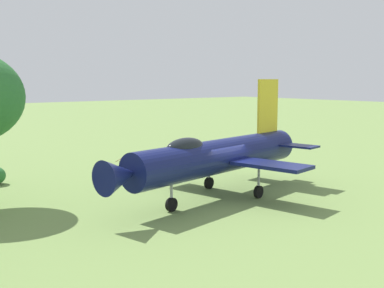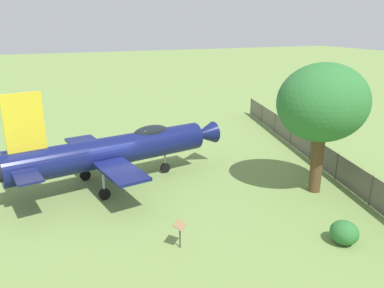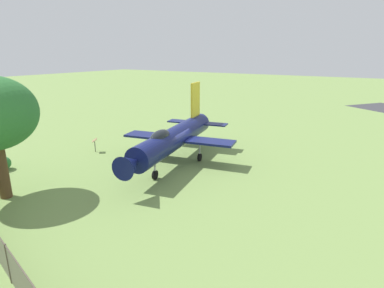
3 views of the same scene
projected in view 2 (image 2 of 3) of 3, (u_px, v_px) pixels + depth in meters
ground_plane at (114, 185)px, 21.38m from camera, size 200.00×200.00×0.00m
display_jet at (118, 149)px, 20.94m from camera, size 13.00×8.66×5.60m
shade_tree at (323, 104)px, 19.13m from camera, size 4.83×4.18×6.84m
perimeter_fence at (337, 166)px, 21.82m from camera, size 8.00×32.26×1.60m
shrub_near_fence at (344, 232)px, 15.59m from camera, size 1.12×1.19×0.98m
info_plaque at (180, 229)px, 15.17m from camera, size 0.70×0.71×1.14m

